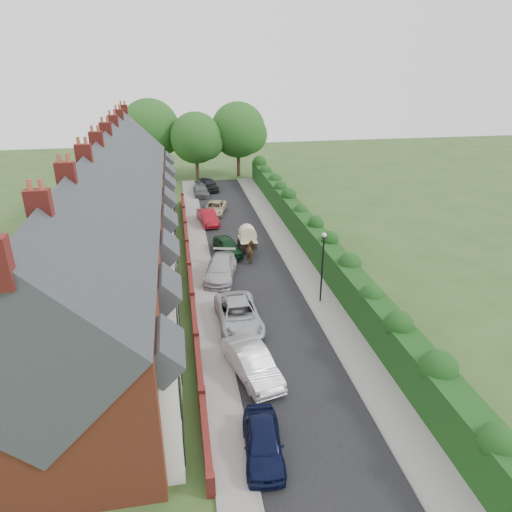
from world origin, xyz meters
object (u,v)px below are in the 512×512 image
(car_silver_b, at_px, (239,315))
(horse, at_px, (251,252))
(car_black, at_px, (208,184))
(lamppost, at_px, (323,259))
(car_red, at_px, (208,217))
(car_green, at_px, (227,246))
(car_white, at_px, (221,269))
(car_navy, at_px, (263,442))
(car_silver_a, at_px, (252,363))
(car_beige, at_px, (215,208))
(car_grey, at_px, (201,190))
(horse_cart, at_px, (248,237))

(car_silver_b, height_order, horse, horse)
(car_black, bearing_deg, lamppost, -90.88)
(car_red, bearing_deg, car_green, -90.85)
(car_white, relative_size, car_black, 1.13)
(car_red, bearing_deg, horse, -82.41)
(lamppost, relative_size, car_green, 1.23)
(car_navy, bearing_deg, car_silver_a, 90.56)
(car_beige, height_order, car_grey, car_beige)
(car_silver_b, relative_size, car_beige, 1.21)
(car_silver_b, distance_m, horse, 10.07)
(lamppost, distance_m, car_navy, 14.17)
(car_navy, relative_size, horse, 2.16)
(lamppost, relative_size, car_red, 1.17)
(lamppost, xyz_separation_m, car_green, (-5.34, 9.63, -2.58))
(car_silver_a, distance_m, car_grey, 35.86)
(lamppost, xyz_separation_m, car_red, (-6.40, 17.80, -2.57))
(car_beige, relative_size, horse, 2.45)
(lamppost, bearing_deg, car_red, 109.78)
(car_silver_a, height_order, car_white, car_silver_a)
(car_white, distance_m, horse, 3.94)
(car_navy, distance_m, car_black, 43.38)
(car_navy, bearing_deg, car_black, 93.79)
(car_white, xyz_separation_m, car_grey, (0.00, 23.74, -0.13))
(car_beige, bearing_deg, horse, -67.68)
(car_red, bearing_deg, car_beige, 64.67)
(lamppost, bearing_deg, car_white, 141.74)
(lamppost, distance_m, car_beige, 21.98)
(lamppost, distance_m, horse, 8.90)
(car_grey, bearing_deg, horse_cart, -81.94)
(lamppost, height_order, horse, lamppost)
(car_silver_a, xyz_separation_m, horse_cart, (2.42, 16.87, 0.58))
(car_silver_b, height_order, car_white, car_silver_b)
(lamppost, relative_size, car_silver_a, 1.07)
(car_silver_b, height_order, horse_cart, horse_cart)
(car_navy, relative_size, horse_cart, 1.22)
(car_silver_b, xyz_separation_m, car_grey, (-0.41, 30.80, -0.13))
(car_silver_b, distance_m, car_white, 7.07)
(car_red, height_order, car_beige, car_red)
(car_silver_a, xyz_separation_m, car_green, (0.63, 16.70, -0.08))
(lamppost, bearing_deg, horse, 114.58)
(car_grey, bearing_deg, car_white, -90.47)
(lamppost, distance_m, car_green, 11.31)
(car_grey, bearing_deg, car_silver_a, -89.78)
(car_beige, relative_size, horse_cart, 1.39)
(car_navy, bearing_deg, car_beige, 93.47)
(car_green, height_order, horse, horse)
(car_navy, relative_size, car_green, 0.97)
(car_navy, xyz_separation_m, car_beige, (1.03, 33.51, -0.05))
(car_white, bearing_deg, car_beige, 99.59)
(lamppost, distance_m, car_red, 19.09)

